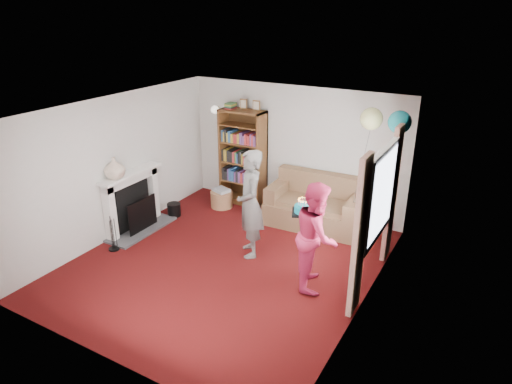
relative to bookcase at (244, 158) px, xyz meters
The scene contains 16 objects.
ground 2.70m from the bookcase, 65.78° to the right, with size 5.00×5.00×0.00m, color #390808.
wall_back 1.09m from the bookcase, 11.34° to the left, with size 4.50×0.02×2.50m, color silver.
wall_left 2.62m from the bookcase, 118.00° to the right, with size 0.02×5.00×2.50m, color silver.
wall_right 4.03m from the bookcase, 34.94° to the right, with size 0.02×5.00×2.50m, color silver.
ceiling 2.96m from the bookcase, 65.78° to the right, with size 4.50×5.00×0.01m, color white.
fireplace 2.40m from the bookcase, 116.50° to the right, with size 0.55×1.80×1.12m.
window_bay 3.67m from the bookcase, 27.71° to the right, with size 0.14×2.02×2.20m.
wall_sconce 1.16m from the bookcase, behind, with size 0.16×0.23×0.16m.
bookcase is the anchor object (origin of this frame).
sofa 1.86m from the bookcase, ahead, with size 1.79×0.95×0.95m.
wicker_basket 0.95m from the bookcase, 118.76° to the right, with size 0.45×0.45×0.40m.
person_striped 2.20m from the bookcase, 56.17° to the right, with size 0.66×0.43×1.81m, color black.
person_magenta 3.30m from the bookcase, 40.32° to the right, with size 0.79×0.61×1.62m, color #C82853.
birthday_cake 2.96m from the bookcase, 41.25° to the right, with size 0.36×0.36×0.22m.
balloons 3.25m from the bookcase, 11.32° to the right, with size 0.83×0.36×1.72m.
mantel_vase 2.70m from the bookcase, 113.85° to the right, with size 0.36×0.36×0.37m, color beige.
Camera 1 is at (3.59, -5.32, 3.89)m, focal length 32.00 mm.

